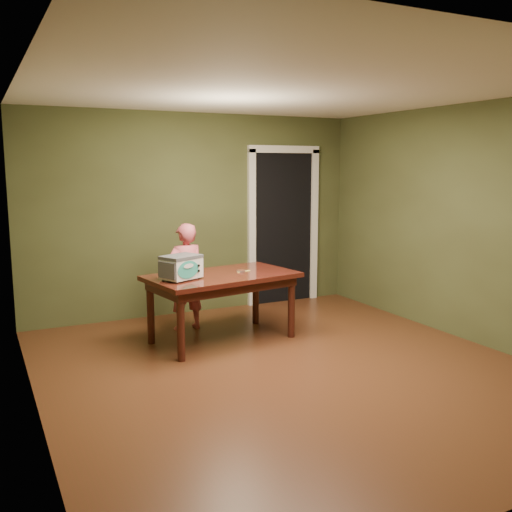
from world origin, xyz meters
name	(u,v)px	position (x,y,z in m)	size (l,w,h in m)	color
floor	(290,370)	(0.00, 0.00, 0.00)	(5.00, 5.00, 0.00)	#4E2816
room_shell	(292,190)	(0.00, 0.00, 1.71)	(4.52, 5.02, 2.61)	#47502A
doorway	(273,226)	(1.30, 2.78, 1.06)	(1.10, 0.66, 2.25)	black
dining_table	(222,283)	(-0.20, 1.16, 0.65)	(1.72, 1.13, 0.75)	#35140C
toy_oven	(181,266)	(-0.70, 1.07, 0.89)	(0.48, 0.42, 0.26)	#4C4F54
baking_pan	(241,271)	(0.03, 1.18, 0.76)	(0.10, 0.10, 0.02)	silver
spatula	(244,271)	(0.07, 1.18, 0.75)	(0.18, 0.03, 0.01)	#ECE566
child	(185,277)	(-0.42, 1.76, 0.63)	(0.46, 0.30, 1.27)	#D35764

